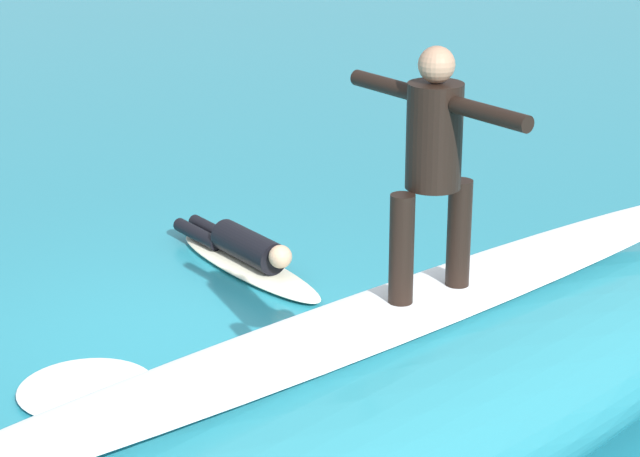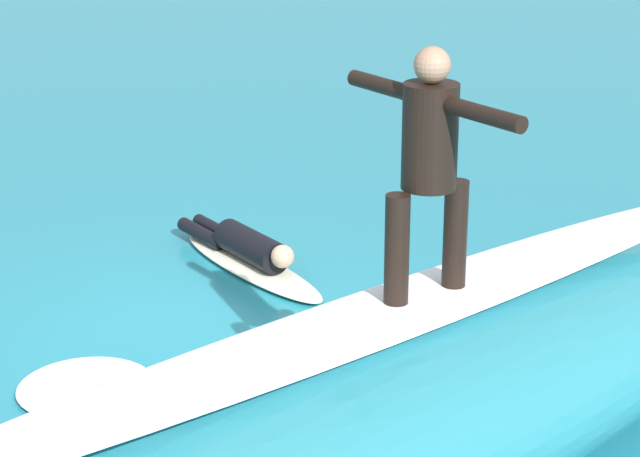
% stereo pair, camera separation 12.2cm
% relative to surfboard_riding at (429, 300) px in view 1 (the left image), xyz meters
% --- Properties ---
extents(ground_plane, '(120.00, 120.00, 0.00)m').
position_rel_surfboard_riding_xyz_m(ground_plane, '(0.73, -2.73, -1.29)').
color(ground_plane, teal).
extents(wave_crest, '(8.38, 4.63, 1.26)m').
position_rel_surfboard_riding_xyz_m(wave_crest, '(0.36, 0.13, -0.66)').
color(wave_crest, teal).
rests_on(wave_crest, ground_plane).
extents(wave_foam_lip, '(6.78, 2.99, 0.08)m').
position_rel_surfboard_riding_xyz_m(wave_foam_lip, '(0.36, 0.13, 0.01)').
color(wave_foam_lip, white).
rests_on(wave_foam_lip, wave_crest).
extents(surfboard_riding, '(1.92, 0.97, 0.06)m').
position_rel_surfboard_riding_xyz_m(surfboard_riding, '(0.00, 0.00, 0.00)').
color(surfboard_riding, '#EAE5C6').
rests_on(surfboard_riding, wave_crest).
extents(surfer_riding, '(0.60, 1.45, 1.56)m').
position_rel_surfboard_riding_xyz_m(surfer_riding, '(0.00, -0.00, 0.94)').
color(surfer_riding, black).
rests_on(surfer_riding, surfboard_riding).
extents(surfboard_paddling, '(1.02, 2.26, 0.09)m').
position_rel_surfboard_riding_xyz_m(surfboard_paddling, '(-0.15, -3.98, -1.24)').
color(surfboard_paddling, '#EAE5C6').
rests_on(surfboard_paddling, ground_plane).
extents(surfer_paddling, '(0.70, 1.78, 0.32)m').
position_rel_surfboard_riding_xyz_m(surfer_paddling, '(-0.12, -4.11, -1.06)').
color(surfer_paddling, black).
rests_on(surfer_paddling, surfboard_paddling).
extents(foam_patch_mid, '(1.44, 1.44, 0.08)m').
position_rel_surfboard_riding_xyz_m(foam_patch_mid, '(1.79, -2.06, -1.25)').
color(foam_patch_mid, white).
rests_on(foam_patch_mid, ground_plane).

